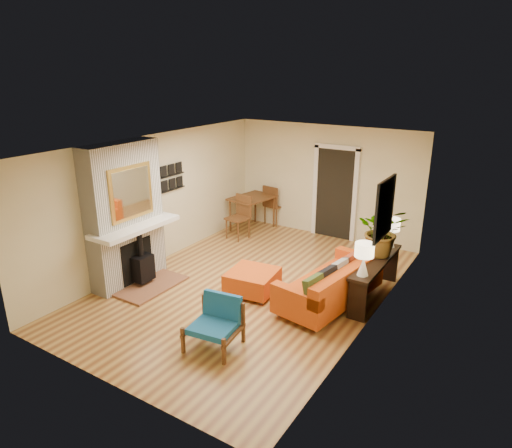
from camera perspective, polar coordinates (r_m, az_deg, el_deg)
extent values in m
plane|color=tan|center=(8.47, -0.73, -7.75)|extent=(6.50, 6.50, 0.00)
plane|color=white|center=(7.66, -0.81, 9.89)|extent=(6.50, 6.50, 0.00)
plane|color=beige|center=(10.74, 8.74, 5.27)|extent=(4.50, 0.00, 4.50)
plane|color=beige|center=(5.73, -18.90, -8.15)|extent=(4.50, 0.00, 4.50)
plane|color=beige|center=(9.33, -12.46, 2.94)|extent=(0.00, 6.50, 6.50)
plane|color=beige|center=(7.07, 14.74, -2.47)|extent=(0.00, 6.50, 6.50)
cube|color=black|center=(10.68, 9.84, 3.74)|extent=(0.88, 0.06, 2.10)
cube|color=white|center=(10.86, 7.43, 4.12)|extent=(0.10, 0.08, 2.18)
cube|color=white|center=(10.50, 12.28, 3.33)|extent=(0.10, 0.08, 2.18)
cube|color=white|center=(10.44, 10.15, 9.46)|extent=(1.08, 0.08, 0.10)
cube|color=black|center=(7.30, 15.79, 1.85)|extent=(0.04, 0.85, 0.95)
cube|color=slate|center=(7.31, 15.60, 1.88)|extent=(0.01, 0.70, 0.80)
cube|color=black|center=(9.51, -10.88, 4.11)|extent=(0.06, 0.95, 0.02)
cube|color=black|center=(9.44, -10.99, 5.86)|extent=(0.06, 0.95, 0.02)
cube|color=white|center=(8.38, -16.45, 4.75)|extent=(0.42, 1.50, 1.48)
cube|color=white|center=(8.78, -15.67, -3.49)|extent=(0.42, 1.50, 1.12)
cube|color=white|center=(8.41, -14.85, -0.33)|extent=(0.60, 1.68, 0.08)
cube|color=black|center=(8.67, -14.63, -4.47)|extent=(0.03, 0.72, 0.78)
cube|color=brown|center=(8.65, -13.03, -7.53)|extent=(0.75, 1.30, 0.04)
cube|color=black|center=(8.64, -14.04, -5.31)|extent=(0.30, 0.36, 0.48)
cylinder|color=black|center=(8.47, -14.28, -2.60)|extent=(0.10, 0.10, 0.40)
cube|color=gold|center=(8.24, -15.33, 3.83)|extent=(0.04, 0.95, 0.95)
cube|color=silver|center=(8.23, -15.24, 3.81)|extent=(0.01, 0.82, 0.82)
cylinder|color=silver|center=(7.50, 2.91, -11.14)|extent=(0.05, 0.05, 0.10)
cylinder|color=silver|center=(7.15, 7.48, -12.92)|extent=(0.05, 0.05, 0.10)
cylinder|color=silver|center=(8.89, 10.43, -6.36)|extent=(0.05, 0.05, 0.10)
cylinder|color=silver|center=(8.60, 14.49, -7.59)|extent=(0.05, 0.05, 0.10)
cube|color=#B82D11|center=(7.91, 9.21, -8.01)|extent=(1.22, 2.23, 0.30)
cube|color=#B82D11|center=(7.61, 11.60, -6.54)|extent=(0.52, 2.12, 0.35)
cube|color=#B82D11|center=(7.08, 5.10, -8.97)|extent=(0.92, 0.32, 0.20)
cube|color=#B82D11|center=(8.58, 12.74, -4.17)|extent=(0.92, 0.32, 0.20)
cube|color=#3B4E21|center=(7.03, 7.31, -8.13)|extent=(0.26, 0.43, 0.42)
cube|color=black|center=(7.34, 9.08, -7.00)|extent=(0.26, 0.43, 0.42)
cube|color=gray|center=(7.66, 10.70, -5.96)|extent=(0.26, 0.43, 0.42)
cube|color=#9C381C|center=(7.94, 12.00, -5.11)|extent=(0.26, 0.43, 0.42)
cube|color=black|center=(8.27, 13.38, -4.21)|extent=(0.26, 0.43, 0.42)
cylinder|color=silver|center=(8.11, -3.58, -8.82)|extent=(0.04, 0.04, 0.06)
cylinder|color=silver|center=(7.85, 0.72, -9.78)|extent=(0.04, 0.04, 0.06)
cylinder|color=silver|center=(8.63, -1.50, -6.98)|extent=(0.04, 0.04, 0.06)
cylinder|color=silver|center=(8.39, 2.58, -7.81)|extent=(0.04, 0.04, 0.06)
cube|color=#B82D11|center=(8.14, -0.45, -7.04)|extent=(0.91, 0.91, 0.35)
cube|color=brown|center=(6.83, -7.76, -12.44)|extent=(0.13, 0.68, 0.05)
cube|color=brown|center=(6.66, -9.13, -14.15)|extent=(0.05, 0.05, 0.40)
cube|color=brown|center=(7.02, -6.47, -11.00)|extent=(0.05, 0.05, 0.63)
cube|color=brown|center=(6.55, -2.78, -13.78)|extent=(0.13, 0.68, 0.05)
cube|color=brown|center=(6.37, -4.04, -15.63)|extent=(0.05, 0.05, 0.40)
cube|color=brown|center=(6.75, -1.60, -12.22)|extent=(0.05, 0.05, 0.63)
cube|color=#1C5EAA|center=(6.65, -5.34, -12.71)|extent=(0.67, 0.63, 0.09)
cube|color=#1C5EAA|center=(6.75, -4.24, -10.06)|extent=(0.61, 0.23, 0.37)
cube|color=brown|center=(11.10, -0.47, 3.30)|extent=(0.91, 1.19, 0.04)
cylinder|color=brown|center=(11.08, -3.25, 1.02)|extent=(0.05, 0.05, 0.78)
cylinder|color=brown|center=(10.69, -0.88, 0.36)|extent=(0.05, 0.05, 0.78)
cylinder|color=brown|center=(11.74, -0.09, 2.10)|extent=(0.05, 0.05, 0.78)
cylinder|color=brown|center=(11.38, 2.24, 1.51)|extent=(0.05, 0.05, 0.78)
cube|color=brown|center=(10.58, -2.32, 0.71)|extent=(0.52, 0.52, 0.04)
cube|color=brown|center=(10.65, -1.54, 2.38)|extent=(0.46, 0.11, 0.50)
cylinder|color=brown|center=(10.66, -3.70, -0.61)|extent=(0.04, 0.04, 0.48)
cylinder|color=brown|center=(10.42, -2.24, -1.05)|extent=(0.04, 0.04, 0.48)
cylinder|color=brown|center=(10.91, -2.35, -0.11)|extent=(0.04, 0.04, 0.48)
cylinder|color=brown|center=(10.68, -0.89, -0.53)|extent=(0.04, 0.04, 0.48)
cube|color=brown|center=(11.61, 2.43, 2.38)|extent=(0.52, 0.52, 0.04)
cube|color=brown|center=(11.37, 1.77, 3.45)|extent=(0.46, 0.11, 0.50)
cylinder|color=brown|center=(11.66, 1.14, 1.17)|extent=(0.04, 0.04, 0.48)
cylinder|color=brown|center=(11.44, 2.57, 0.80)|extent=(0.04, 0.04, 0.48)
cylinder|color=brown|center=(11.93, 2.27, 1.59)|extent=(0.04, 0.04, 0.48)
cylinder|color=brown|center=(11.72, 3.69, 1.23)|extent=(0.04, 0.04, 0.48)
cube|color=black|center=(8.00, 14.82, -4.55)|extent=(0.34, 1.85, 0.05)
cube|color=black|center=(7.43, 12.52, -9.39)|extent=(0.30, 0.04, 0.68)
cube|color=black|center=(8.90, 16.33, -4.77)|extent=(0.30, 0.04, 0.68)
cone|color=white|center=(7.33, 13.24, -5.19)|extent=(0.18, 0.18, 0.30)
cylinder|color=white|center=(7.26, 13.35, -3.89)|extent=(0.03, 0.03, 0.06)
cylinder|color=#FFEABF|center=(7.22, 13.41, -3.16)|extent=(0.30, 0.30, 0.22)
cone|color=white|center=(8.59, 16.42, -1.79)|extent=(0.18, 0.18, 0.30)
cylinder|color=white|center=(8.53, 16.53, -0.67)|extent=(0.03, 0.03, 0.06)
cylinder|color=#FFEABF|center=(8.50, 16.59, -0.03)|extent=(0.30, 0.30, 0.22)
imported|color=#1E5919|center=(8.07, 15.60, -0.80)|extent=(0.98, 0.90, 0.90)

